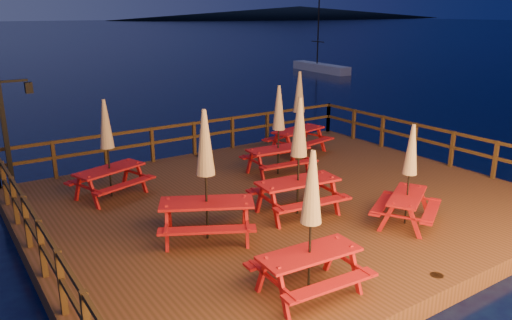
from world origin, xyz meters
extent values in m
plane|color=black|center=(0.00, 0.00, 0.00)|extent=(500.00, 500.00, 0.00)
cube|color=#492D17|center=(0.00, 0.00, 0.20)|extent=(12.00, 10.00, 0.40)
cylinder|color=#372311|center=(-5.60, 4.60, -0.30)|extent=(0.24, 0.24, 1.40)
cylinder|color=#372311|center=(0.00, -4.60, -0.30)|extent=(0.24, 0.24, 1.40)
cylinder|color=#372311|center=(0.00, 4.60, -0.30)|extent=(0.24, 0.24, 1.40)
cylinder|color=#372311|center=(5.60, 4.60, -0.30)|extent=(0.24, 0.24, 1.40)
cube|color=#372311|center=(0.00, 4.85, 1.45)|extent=(11.70, 0.06, 0.09)
cube|color=#372311|center=(0.00, 4.85, 1.01)|extent=(11.70, 0.06, 0.09)
cube|color=#372311|center=(-4.68, 4.85, 0.95)|extent=(0.10, 0.10, 1.10)
cube|color=#372311|center=(0.00, 4.85, 0.95)|extent=(0.10, 0.10, 1.10)
cube|color=#372311|center=(4.68, 4.85, 0.95)|extent=(0.10, 0.10, 1.10)
cube|color=#372311|center=(-5.85, 0.00, 1.45)|extent=(0.06, 9.70, 0.09)
cube|color=#372311|center=(-5.85, 0.00, 1.01)|extent=(0.06, 9.70, 0.09)
cube|color=#372311|center=(-5.85, 0.00, 0.95)|extent=(0.10, 0.10, 1.10)
cube|color=#372311|center=(-5.85, 3.88, 0.95)|extent=(0.10, 0.10, 1.10)
cube|color=#372311|center=(5.85, 0.00, 1.45)|extent=(0.06, 9.70, 0.09)
cube|color=#372311|center=(5.85, 0.00, 1.01)|extent=(0.06, 9.70, 0.09)
cube|color=#372311|center=(5.85, 0.00, 0.95)|extent=(0.10, 0.10, 1.10)
cube|color=#372311|center=(5.85, 3.88, 0.95)|extent=(0.10, 0.10, 1.10)
cube|color=black|center=(-5.55, 4.55, 1.90)|extent=(0.12, 0.12, 3.00)
cube|color=black|center=(-5.20, 4.55, 3.25)|extent=(0.70, 0.06, 0.06)
cube|color=black|center=(-4.85, 4.55, 3.05)|extent=(0.18, 0.18, 0.28)
sphere|color=#FFC766|center=(-4.85, 4.55, 3.05)|extent=(0.14, 0.14, 0.14)
ellipsoid|color=black|center=(185.00, 230.00, 3.50)|extent=(230.40, 86.40, 7.00)
cube|color=silver|center=(20.92, 22.57, 0.23)|extent=(1.61, 6.63, 0.84)
cylinder|color=black|center=(20.92, 23.04, 4.88)|extent=(0.11, 0.11, 9.38)
cylinder|color=black|center=(20.92, 23.04, 2.44)|extent=(0.20, 1.69, 0.08)
cube|color=maroon|center=(1.08, 1.68, 1.15)|extent=(1.85, 0.86, 0.05)
cube|color=maroon|center=(1.13, 2.28, 0.85)|extent=(1.82, 0.44, 0.05)
cube|color=maroon|center=(1.03, 1.09, 0.85)|extent=(1.82, 0.44, 0.05)
cube|color=maroon|center=(0.36, 2.08, 0.77)|extent=(0.07, 0.10, 0.75)
cube|color=maroon|center=(0.30, 1.42, 0.77)|extent=(0.07, 0.10, 0.75)
cube|color=maroon|center=(1.86, 1.95, 0.77)|extent=(0.07, 0.10, 0.75)
cube|color=maroon|center=(1.80, 1.29, 0.77)|extent=(0.07, 0.10, 0.75)
cylinder|color=black|center=(1.08, 1.68, 1.65)|extent=(0.04, 0.04, 2.50)
cone|color=tan|center=(1.08, 1.68, 2.35)|extent=(0.36, 0.36, 1.25)
sphere|color=black|center=(1.08, 1.68, 2.93)|extent=(0.07, 0.07, 0.07)
cube|color=maroon|center=(-2.28, -3.75, 1.13)|extent=(1.78, 0.79, 0.05)
cube|color=maroon|center=(-2.25, -3.17, 0.84)|extent=(1.76, 0.38, 0.05)
cube|color=maroon|center=(-2.32, -4.32, 0.84)|extent=(1.76, 0.38, 0.05)
cube|color=maroon|center=(-2.99, -3.38, 0.76)|extent=(0.06, 0.10, 0.73)
cube|color=maroon|center=(-3.03, -4.02, 0.76)|extent=(0.06, 0.10, 0.73)
cube|color=maroon|center=(-1.54, -3.47, 0.76)|extent=(0.06, 0.10, 0.73)
cube|color=maroon|center=(-1.58, -4.11, 0.76)|extent=(0.06, 0.10, 0.73)
cylinder|color=black|center=(-2.28, -3.75, 1.61)|extent=(0.04, 0.04, 2.42)
cone|color=tan|center=(-2.28, -3.75, 2.29)|extent=(0.35, 0.35, 1.21)
sphere|color=black|center=(-2.28, -3.75, 2.85)|extent=(0.07, 0.07, 0.07)
cube|color=maroon|center=(-2.69, -0.95, 1.20)|extent=(2.03, 1.57, 0.05)
cube|color=maroon|center=(-2.38, -0.39, 0.88)|extent=(1.82, 1.17, 0.05)
cube|color=maroon|center=(-2.99, -1.51, 0.88)|extent=(1.82, 1.17, 0.05)
cube|color=maroon|center=(-3.22, -0.27, 0.80)|extent=(0.11, 0.12, 0.80)
cube|color=maroon|center=(-3.56, -0.88, 0.80)|extent=(0.11, 0.12, 0.80)
cube|color=maroon|center=(-1.82, -1.03, 0.80)|extent=(0.11, 0.12, 0.80)
cube|color=maroon|center=(-2.16, -1.64, 0.80)|extent=(0.11, 0.12, 0.80)
cylinder|color=black|center=(-2.69, -0.95, 1.73)|extent=(0.05, 0.05, 2.65)
cone|color=tan|center=(-2.69, -0.95, 2.47)|extent=(0.38, 0.38, 1.33)
sphere|color=black|center=(-2.69, -0.95, 3.09)|extent=(0.07, 0.07, 0.07)
cube|color=maroon|center=(-0.31, -0.97, 1.20)|extent=(1.99, 0.96, 0.05)
cube|color=maroon|center=(-0.24, -0.33, 0.88)|extent=(1.94, 0.51, 0.05)
cube|color=maroon|center=(-0.38, -1.60, 0.88)|extent=(1.94, 0.51, 0.05)
cube|color=maroon|center=(-1.07, -0.53, 0.80)|extent=(0.08, 0.11, 0.80)
cube|color=maroon|center=(-1.15, -1.23, 0.80)|extent=(0.08, 0.11, 0.80)
cube|color=maroon|center=(0.52, -0.71, 0.80)|extent=(0.08, 0.11, 0.80)
cube|color=maroon|center=(0.44, -1.41, 0.80)|extent=(0.08, 0.11, 0.80)
cylinder|color=black|center=(-0.31, -0.97, 1.73)|extent=(0.05, 0.05, 2.67)
cone|color=tan|center=(-0.31, -0.97, 2.48)|extent=(0.38, 0.38, 1.33)
sphere|color=black|center=(-0.31, -0.97, 3.10)|extent=(0.07, 0.07, 0.07)
cube|color=maroon|center=(1.33, -2.76, 1.06)|extent=(1.68, 1.33, 0.04)
cube|color=maroon|center=(1.07, -2.30, 0.80)|extent=(1.50, 1.01, 0.04)
cube|color=maroon|center=(1.59, -3.21, 0.80)|extent=(1.50, 1.01, 0.04)
cube|color=maroon|center=(0.61, -2.83, 0.73)|extent=(0.09, 0.10, 0.66)
cube|color=maroon|center=(0.90, -3.34, 0.73)|extent=(0.09, 0.10, 0.66)
cube|color=maroon|center=(1.76, -2.17, 0.73)|extent=(0.09, 0.10, 0.66)
cube|color=maroon|center=(2.05, -2.68, 0.73)|extent=(0.09, 0.10, 0.66)
cylinder|color=black|center=(1.33, -2.76, 1.50)|extent=(0.04, 0.04, 2.20)
cone|color=tan|center=(1.33, -2.76, 2.12)|extent=(0.32, 0.32, 1.10)
sphere|color=black|center=(1.33, -2.76, 2.63)|extent=(0.06, 0.06, 0.06)
cube|color=maroon|center=(2.94, 3.09, 1.19)|extent=(1.99, 1.07, 0.05)
cube|color=maroon|center=(2.82, 3.71, 0.87)|extent=(1.91, 0.64, 0.05)
cube|color=maroon|center=(3.06, 2.47, 0.87)|extent=(1.91, 0.64, 0.05)
cube|color=maroon|center=(2.10, 3.28, 0.79)|extent=(0.08, 0.11, 0.79)
cube|color=maroon|center=(2.23, 2.60, 0.79)|extent=(0.08, 0.11, 0.79)
cube|color=maroon|center=(3.65, 3.58, 0.79)|extent=(0.08, 0.11, 0.79)
cube|color=maroon|center=(3.78, 2.90, 0.79)|extent=(0.08, 0.11, 0.79)
cylinder|color=black|center=(2.94, 3.09, 1.71)|extent=(0.05, 0.05, 2.62)
cone|color=tan|center=(2.94, 3.09, 2.44)|extent=(0.38, 0.38, 1.31)
sphere|color=black|center=(2.94, 3.09, 3.05)|extent=(0.07, 0.07, 0.07)
cube|color=maroon|center=(-3.55, 2.57, 1.13)|extent=(1.88, 1.19, 0.05)
cube|color=maroon|center=(-3.73, 3.13, 0.84)|extent=(1.75, 0.81, 0.05)
cube|color=maroon|center=(-3.37, 2.02, 0.84)|extent=(1.75, 0.81, 0.05)
cube|color=maroon|center=(-4.34, 2.65, 0.76)|extent=(0.09, 0.11, 0.73)
cube|color=maroon|center=(-4.14, 2.04, 0.76)|extent=(0.09, 0.11, 0.73)
cube|color=maroon|center=(-2.95, 3.11, 0.76)|extent=(0.09, 0.11, 0.73)
cube|color=maroon|center=(-2.75, 2.50, 0.76)|extent=(0.09, 0.11, 0.73)
cylinder|color=black|center=(-3.55, 2.57, 1.62)|extent=(0.04, 0.04, 2.43)
cone|color=tan|center=(-3.55, 2.57, 2.30)|extent=(0.35, 0.35, 1.22)
sphere|color=black|center=(-3.55, 2.57, 2.86)|extent=(0.07, 0.07, 0.07)
camera|label=1|loc=(-7.16, -9.40, 4.98)|focal=35.00mm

